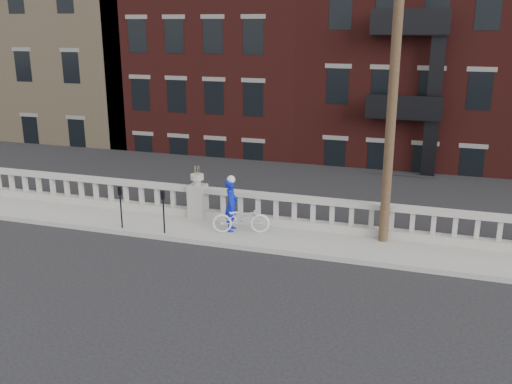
# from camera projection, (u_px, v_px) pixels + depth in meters

# --- Properties ---
(ground) EXTENTS (120.00, 120.00, 0.00)m
(ground) POSITION_uv_depth(u_px,v_px,m) (141.00, 265.00, 15.77)
(ground) COLOR black
(ground) RESTS_ON ground
(sidewalk) EXTENTS (32.00, 2.20, 0.15)m
(sidewalk) POSITION_uv_depth(u_px,v_px,m) (187.00, 227.00, 18.49)
(sidewalk) COLOR gray
(sidewalk) RESTS_ON ground
(balustrade) EXTENTS (28.00, 0.34, 1.03)m
(balustrade) POSITION_uv_depth(u_px,v_px,m) (198.00, 202.00, 19.19)
(balustrade) COLOR gray
(balustrade) RESTS_ON sidewalk
(planter_pedestal) EXTENTS (0.55, 0.55, 1.76)m
(planter_pedestal) POSITION_uv_depth(u_px,v_px,m) (198.00, 197.00, 19.14)
(planter_pedestal) COLOR gray
(planter_pedestal) RESTS_ON sidewalk
(lower_level) EXTENTS (80.00, 44.00, 20.80)m
(lower_level) POSITION_uv_depth(u_px,v_px,m) (327.00, 86.00, 35.86)
(lower_level) COLOR #605E59
(lower_level) RESTS_ON ground
(utility_pole) EXTENTS (1.60, 0.28, 10.00)m
(utility_pole) POSITION_uv_depth(u_px,v_px,m) (395.00, 68.00, 15.73)
(utility_pole) COLOR #422D1E
(utility_pole) RESTS_ON sidewalk
(parking_meter_b) EXTENTS (0.10, 0.09, 1.36)m
(parking_meter_b) POSITION_uv_depth(u_px,v_px,m) (121.00, 203.00, 18.00)
(parking_meter_b) COLOR black
(parking_meter_b) RESTS_ON sidewalk
(parking_meter_c) EXTENTS (0.10, 0.09, 1.36)m
(parking_meter_c) POSITION_uv_depth(u_px,v_px,m) (163.00, 207.00, 17.56)
(parking_meter_c) COLOR black
(parking_meter_c) RESTS_ON sidewalk
(bicycle) EXTENTS (1.89, 1.14, 0.94)m
(bicycle) POSITION_uv_depth(u_px,v_px,m) (241.00, 218.00, 17.70)
(bicycle) COLOR silver
(bicycle) RESTS_ON sidewalk
(cyclist) EXTENTS (0.48, 0.66, 1.68)m
(cyclist) POSITION_uv_depth(u_px,v_px,m) (231.00, 205.00, 17.80)
(cyclist) COLOR #0B19A8
(cyclist) RESTS_ON sidewalk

